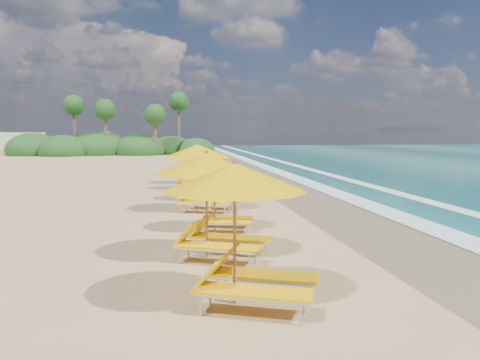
# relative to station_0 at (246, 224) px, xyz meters

# --- Properties ---
(ground) EXTENTS (160.00, 160.00, 0.00)m
(ground) POSITION_rel_station_0_xyz_m (1.47, 10.44, -1.48)
(ground) COLOR tan
(ground) RESTS_ON ground
(wet_sand) EXTENTS (4.00, 160.00, 0.01)m
(wet_sand) POSITION_rel_station_0_xyz_m (5.47, 10.44, -1.47)
(wet_sand) COLOR olive
(wet_sand) RESTS_ON ground
(surf_foam) EXTENTS (4.00, 160.00, 0.01)m
(surf_foam) POSITION_rel_station_0_xyz_m (8.17, 10.44, -1.45)
(surf_foam) COLOR white
(surf_foam) RESTS_ON ground
(station_0) EXTENTS (3.42, 3.38, 2.63)m
(station_0) POSITION_rel_station_0_xyz_m (0.00, 0.00, 0.00)
(station_0) COLOR olive
(station_0) RESTS_ON ground
(station_1) EXTENTS (3.49, 3.47, 2.66)m
(station_1) POSITION_rel_station_0_xyz_m (-0.22, 3.37, 0.01)
(station_1) COLOR olive
(station_1) RESTS_ON ground
(station_2) EXTENTS (2.60, 2.50, 2.13)m
(station_2) POSITION_rel_station_0_xyz_m (0.28, 6.75, -0.28)
(station_2) COLOR olive
(station_2) RESTS_ON ground
(station_3) EXTENTS (3.44, 3.39, 2.66)m
(station_3) POSITION_rel_station_0_xyz_m (0.02, 10.59, 0.01)
(station_3) COLOR olive
(station_3) RESTS_ON ground
(station_4) EXTENTS (2.82, 2.81, 2.15)m
(station_4) POSITION_rel_station_0_xyz_m (0.45, 13.57, -0.27)
(station_4) COLOR olive
(station_4) RESTS_ON ground
(station_5) EXTENTS (2.60, 2.54, 2.04)m
(station_5) POSITION_rel_station_0_xyz_m (-0.09, 17.86, -0.33)
(station_5) COLOR olive
(station_5) RESTS_ON ground
(station_6) EXTENTS (2.43, 2.30, 2.09)m
(station_6) POSITION_rel_station_0_xyz_m (-0.05, 20.63, -0.30)
(station_6) COLOR olive
(station_6) RESTS_ON ground
(treeline) EXTENTS (25.80, 8.80, 9.74)m
(treeline) POSITION_rel_station_0_xyz_m (-8.47, 55.95, -0.48)
(treeline) COLOR #163D14
(treeline) RESTS_ON ground
(beach_building) EXTENTS (7.00, 5.00, 2.80)m
(beach_building) POSITION_rel_station_0_xyz_m (-20.53, 58.44, -0.08)
(beach_building) COLOR beige
(beach_building) RESTS_ON ground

